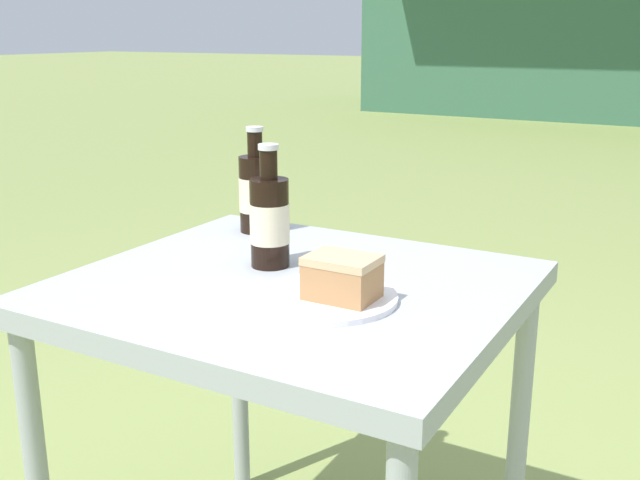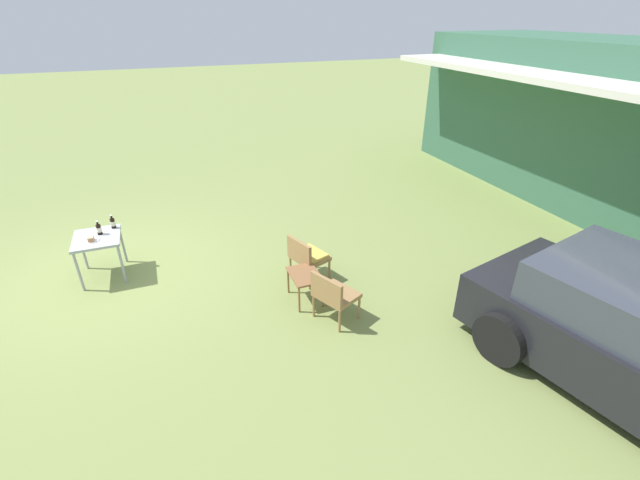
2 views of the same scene
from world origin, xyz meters
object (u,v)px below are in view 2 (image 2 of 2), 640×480
(cake_on_plate, at_px, (91,239))
(cola_bottle_far, at_px, (113,223))
(wicker_chair_plain, at_px, (333,294))
(garden_side_table, at_px, (305,277))
(cola_bottle_near, at_px, (99,229))
(wicker_chair_cushioned, at_px, (307,255))
(patio_table, at_px, (98,241))

(cake_on_plate, distance_m, cola_bottle_far, 0.48)
(wicker_chair_plain, bearing_deg, cake_on_plate, 28.53)
(cola_bottle_far, bearing_deg, garden_side_table, 51.51)
(wicker_chair_plain, relative_size, cola_bottle_near, 3.28)
(garden_side_table, relative_size, cola_bottle_near, 2.50)
(wicker_chair_plain, relative_size, cake_on_plate, 3.19)
(garden_side_table, height_order, cola_bottle_far, cola_bottle_far)
(wicker_chair_plain, height_order, cola_bottle_near, cola_bottle_near)
(wicker_chair_cushioned, bearing_deg, garden_side_table, 137.59)
(patio_table, xyz_separation_m, cake_on_plate, (0.12, -0.06, 0.11))
(garden_side_table, distance_m, cola_bottle_near, 3.38)
(garden_side_table, bearing_deg, wicker_chair_plain, 18.63)
(wicker_chair_cushioned, relative_size, garden_side_table, 1.31)
(wicker_chair_plain, distance_m, patio_table, 3.87)
(wicker_chair_cushioned, height_order, cake_on_plate, cake_on_plate)
(cola_bottle_near, bearing_deg, garden_side_table, 55.77)
(cake_on_plate, bearing_deg, patio_table, 153.26)
(garden_side_table, height_order, cake_on_plate, cake_on_plate)
(wicker_chair_cushioned, distance_m, wicker_chair_plain, 1.10)
(garden_side_table, xyz_separation_m, patio_table, (-1.81, -2.83, 0.23))
(wicker_chair_cushioned, xyz_separation_m, cola_bottle_near, (-1.38, -2.99, 0.36))
(patio_table, height_order, cola_bottle_far, cola_bottle_far)
(wicker_chair_cushioned, distance_m, garden_side_table, 0.56)
(cake_on_plate, xyz_separation_m, cola_bottle_far, (-0.36, 0.31, 0.06))
(wicker_chair_cushioned, distance_m, patio_table, 3.32)
(wicker_chair_cushioned, bearing_deg, cola_bottle_near, 45.65)
(garden_side_table, xyz_separation_m, cola_bottle_far, (-2.05, -2.58, 0.40))
(wicker_chair_cushioned, height_order, cola_bottle_far, cola_bottle_far)
(wicker_chair_plain, relative_size, patio_table, 0.97)
(wicker_chair_cushioned, xyz_separation_m, garden_side_table, (0.51, -0.21, -0.05))
(garden_side_table, relative_size, cake_on_plate, 2.43)
(garden_side_table, distance_m, cake_on_plate, 3.37)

